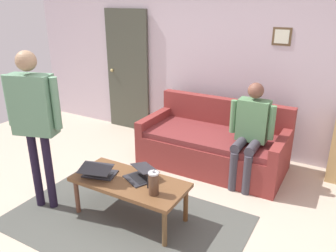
{
  "coord_description": "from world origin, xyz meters",
  "views": [
    {
      "loc": [
        -1.8,
        2.53,
        2.22
      ],
      "look_at": [
        0.02,
        -0.69,
        0.8
      ],
      "focal_mm": 36.04,
      "sensor_mm": 36.0,
      "label": 1
    }
  ],
  "objects_px": {
    "coffee_table": "(130,185)",
    "person_seated": "(250,129)",
    "person_standing": "(34,112)",
    "laptop_center": "(99,172)",
    "couch": "(214,145)",
    "interior_door": "(128,71)",
    "french_press": "(154,183)",
    "laptop_left": "(140,175)"
  },
  "relations": [
    {
      "from": "coffee_table",
      "to": "person_seated",
      "type": "distance_m",
      "value": 1.62
    },
    {
      "from": "person_standing",
      "to": "laptop_center",
      "type": "bearing_deg",
      "value": -160.08
    },
    {
      "from": "couch",
      "to": "person_standing",
      "type": "xyz_separation_m",
      "value": [
        1.25,
        1.86,
        0.81
      ]
    },
    {
      "from": "interior_door",
      "to": "french_press",
      "type": "distance_m",
      "value": 3.01
    },
    {
      "from": "coffee_table",
      "to": "person_standing",
      "type": "height_order",
      "value": "person_standing"
    },
    {
      "from": "laptop_center",
      "to": "laptop_left",
      "type": "bearing_deg",
      "value": -158.14
    },
    {
      "from": "person_seated",
      "to": "laptop_center",
      "type": "bearing_deg",
      "value": 49.82
    },
    {
      "from": "laptop_center",
      "to": "french_press",
      "type": "bearing_deg",
      "value": 179.08
    },
    {
      "from": "interior_door",
      "to": "couch",
      "type": "relative_size",
      "value": 1.06
    },
    {
      "from": "couch",
      "to": "coffee_table",
      "type": "height_order",
      "value": "couch"
    },
    {
      "from": "interior_door",
      "to": "person_seated",
      "type": "height_order",
      "value": "interior_door"
    },
    {
      "from": "couch",
      "to": "french_press",
      "type": "distance_m",
      "value": 1.67
    },
    {
      "from": "coffee_table",
      "to": "person_standing",
      "type": "distance_m",
      "value": 1.23
    },
    {
      "from": "interior_door",
      "to": "laptop_center",
      "type": "relative_size",
      "value": 5.01
    },
    {
      "from": "interior_door",
      "to": "laptop_center",
      "type": "bearing_deg",
      "value": 118.54
    },
    {
      "from": "laptop_left",
      "to": "laptop_center",
      "type": "distance_m",
      "value": 0.45
    },
    {
      "from": "coffee_table",
      "to": "laptop_left",
      "type": "relative_size",
      "value": 3.14
    },
    {
      "from": "laptop_center",
      "to": "french_press",
      "type": "relative_size",
      "value": 1.55
    },
    {
      "from": "laptop_center",
      "to": "person_seated",
      "type": "bearing_deg",
      "value": -130.18
    },
    {
      "from": "couch",
      "to": "french_press",
      "type": "bearing_deg",
      "value": 91.68
    },
    {
      "from": "coffee_table",
      "to": "person_seated",
      "type": "relative_size",
      "value": 0.95
    },
    {
      "from": "coffee_table",
      "to": "person_standing",
      "type": "relative_size",
      "value": 0.7
    },
    {
      "from": "couch",
      "to": "laptop_left",
      "type": "height_order",
      "value": "couch"
    },
    {
      "from": "person_seated",
      "to": "person_standing",
      "type": "bearing_deg",
      "value": 42.21
    },
    {
      "from": "french_press",
      "to": "person_standing",
      "type": "relative_size",
      "value": 0.15
    },
    {
      "from": "person_seated",
      "to": "french_press",
      "type": "bearing_deg",
      "value": 70.66
    },
    {
      "from": "person_standing",
      "to": "person_seated",
      "type": "height_order",
      "value": "person_standing"
    },
    {
      "from": "coffee_table",
      "to": "laptop_left",
      "type": "height_order",
      "value": "laptop_left"
    },
    {
      "from": "laptop_center",
      "to": "person_standing",
      "type": "bearing_deg",
      "value": 19.92
    },
    {
      "from": "coffee_table",
      "to": "laptop_left",
      "type": "distance_m",
      "value": 0.15
    },
    {
      "from": "laptop_center",
      "to": "french_press",
      "type": "height_order",
      "value": "french_press"
    },
    {
      "from": "interior_door",
      "to": "laptop_center",
      "type": "xyz_separation_m",
      "value": [
        -1.23,
        2.26,
        -0.54
      ]
    },
    {
      "from": "coffee_table",
      "to": "couch",
      "type": "bearing_deg",
      "value": -101.1
    },
    {
      "from": "coffee_table",
      "to": "french_press",
      "type": "relative_size",
      "value": 4.59
    },
    {
      "from": "couch",
      "to": "person_standing",
      "type": "height_order",
      "value": "person_standing"
    },
    {
      "from": "interior_door",
      "to": "french_press",
      "type": "xyz_separation_m",
      "value": [
        -1.92,
        2.27,
        -0.46
      ]
    },
    {
      "from": "person_standing",
      "to": "coffee_table",
      "type": "bearing_deg",
      "value": -162.39
    },
    {
      "from": "couch",
      "to": "laptop_center",
      "type": "height_order",
      "value": "couch"
    },
    {
      "from": "french_press",
      "to": "person_standing",
      "type": "bearing_deg",
      "value": 9.13
    },
    {
      "from": "interior_door",
      "to": "person_standing",
      "type": "bearing_deg",
      "value": 104.05
    },
    {
      "from": "couch",
      "to": "laptop_center",
      "type": "relative_size",
      "value": 4.73
    },
    {
      "from": "interior_door",
      "to": "laptop_left",
      "type": "bearing_deg",
      "value": 128.19
    }
  ]
}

